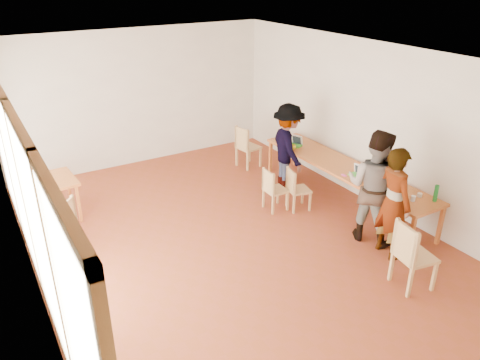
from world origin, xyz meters
name	(u,v)px	position (x,y,z in m)	size (l,w,h in m)	color
ground	(230,238)	(0.00, 0.00, 0.00)	(8.00, 8.00, 0.00)	brown
wall_back	(140,98)	(0.00, 4.00, 1.50)	(6.00, 0.10, 3.00)	beige
wall_front	(452,299)	(0.00, -4.00, 1.50)	(6.00, 0.10, 3.00)	beige
wall_right	(369,124)	(3.00, 0.00, 1.50)	(0.10, 8.00, 3.00)	beige
window_wall	(25,200)	(-2.96, 0.00, 1.50)	(0.10, 8.00, 3.00)	white
ceiling	(228,56)	(0.00, 0.00, 3.02)	(6.00, 8.00, 0.04)	white
communal_table	(344,169)	(2.50, 0.02, 0.70)	(0.80, 4.00, 0.75)	#CC692D
side_table	(48,184)	(-2.40, 2.24, 0.67)	(0.90, 0.90, 0.75)	#CC692D
chair_near	(410,250)	(1.48, -2.42, 0.63)	(0.56, 0.56, 0.55)	tan
chair_mid	(295,185)	(1.54, 0.27, 0.50)	(0.45, 0.45, 0.43)	tan
chair_far	(272,186)	(1.16, 0.46, 0.50)	(0.39, 0.39, 0.43)	tan
chair_empty	(245,143)	(1.80, 2.44, 0.59)	(0.51, 0.51, 0.51)	tan
chair_spare	(64,221)	(-2.42, 0.97, 0.56)	(0.60, 0.60, 0.49)	tan
person_near	(393,203)	(1.91, -1.68, 0.90)	(0.66, 0.43, 1.80)	gray
person_mid	(374,186)	(2.00, -1.18, 0.95)	(0.93, 0.72, 1.91)	gray
person_far	(288,147)	(2.00, 1.14, 0.88)	(1.13, 0.65, 1.75)	gray
laptop_near	(394,190)	(2.43, -1.25, 0.80)	(0.22, 0.24, 0.18)	green
laptop_mid	(358,173)	(2.42, -0.40, 0.81)	(0.24, 0.27, 0.20)	green
laptop_far	(296,143)	(2.39, 1.39, 0.81)	(0.31, 0.32, 0.22)	green
yellow_mug	(293,147)	(2.20, 1.23, 0.80)	(0.13, 0.13, 0.10)	yellow
green_bottle	(436,193)	(2.77, -1.78, 0.89)	(0.07, 0.07, 0.28)	#1B7D2C
clear_glass	(413,198)	(2.47, -1.60, 0.80)	(0.07, 0.07, 0.09)	silver
condiment_cup	(420,195)	(2.69, -1.55, 0.78)	(0.08, 0.08, 0.06)	white
pink_phone	(344,175)	(2.20, -0.29, 0.76)	(0.05, 0.10, 0.01)	#DF3C92
black_pouch	(394,194)	(2.33, -1.33, 0.80)	(0.16, 0.26, 0.09)	black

